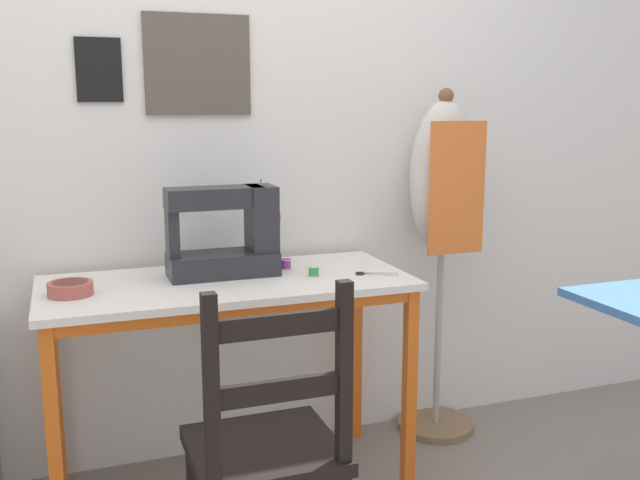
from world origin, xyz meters
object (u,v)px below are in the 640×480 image
scissors (370,274)px  thread_spool_near_machine (286,264)px  thread_spool_mid_table (314,271)px  wooden_chair (267,452)px  fabric_bowl (70,288)px  dress_form (443,200)px  sewing_machine (229,234)px

scissors → thread_spool_near_machine: thread_spool_near_machine is taller
thread_spool_mid_table → wooden_chair: size_ratio=0.05×
scissors → wooden_chair: wooden_chair is taller
scissors → thread_spool_near_machine: bearing=144.6°
fabric_bowl → dress_form: size_ratio=0.10×
fabric_bowl → thread_spool_mid_table: size_ratio=3.21×
thread_spool_mid_table → dress_form: 0.70m
fabric_bowl → dress_form: (1.43, 0.22, 0.18)m
sewing_machine → thread_spool_mid_table: sewing_machine is taller
thread_spool_mid_table → dress_form: bearing=20.6°
sewing_machine → thread_spool_mid_table: 0.32m
sewing_machine → scissors: size_ratio=2.63×
sewing_machine → wooden_chair: 0.81m
fabric_bowl → wooden_chair: bearing=-49.8°
sewing_machine → thread_spool_near_machine: (0.21, 0.02, -0.13)m
sewing_machine → dress_form: size_ratio=0.27×
sewing_machine → fabric_bowl: (-0.52, -0.10, -0.12)m
thread_spool_near_machine → dress_form: bearing=8.5°
fabric_bowl → wooden_chair: (0.47, -0.56, -0.36)m
dress_form → fabric_bowl: bearing=-171.4°
fabric_bowl → thread_spool_near_machine: 0.74m
scissors → dress_form: (0.44, 0.28, 0.20)m
thread_spool_near_machine → thread_spool_mid_table: bearing=-66.4°
fabric_bowl → thread_spool_mid_table: bearing=-1.6°
fabric_bowl → wooden_chair: 0.81m
fabric_bowl → dress_form: bearing=8.6°
wooden_chair → thread_spool_near_machine: bearing=68.5°
scissors → thread_spool_mid_table: bearing=166.9°
thread_spool_near_machine → dress_form: size_ratio=0.03×
fabric_bowl → scissors: fabric_bowl is taller
fabric_bowl → thread_spool_mid_table: 0.79m
scissors → sewing_machine: bearing=160.6°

